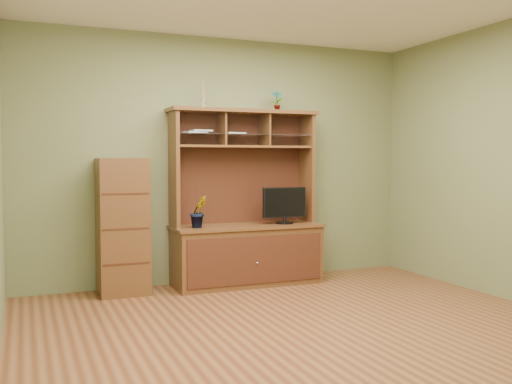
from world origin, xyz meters
TOP-DOWN VIEW (x-y plane):
  - room at (0.00, 0.00)m, footprint 4.54×4.04m
  - media_hutch at (0.17, 1.73)m, footprint 1.66×0.61m
  - monitor at (0.59, 1.65)m, footprint 0.51×0.20m
  - orchid_plant at (-0.39, 1.65)m, footprint 0.21×0.18m
  - top_plant at (0.57, 1.80)m, footprint 0.14×0.12m
  - reed_diffuser at (-0.29, 1.80)m, footprint 0.06×0.06m
  - magazines at (-0.22, 1.80)m, footprint 0.70×0.23m
  - side_cabinet at (-1.16, 1.76)m, footprint 0.49×0.45m

SIDE VIEW (x-z plane):
  - media_hutch at x=0.17m, z-range -0.43..1.47m
  - side_cabinet at x=-1.16m, z-range 0.00..1.37m
  - orchid_plant at x=-0.39m, z-range 0.65..0.99m
  - monitor at x=0.59m, z-range 0.66..1.06m
  - room at x=0.00m, z-range -0.02..2.72m
  - magazines at x=-0.22m, z-range 1.63..1.67m
  - reed_diffuser at x=-0.29m, z-range 1.87..2.16m
  - top_plant at x=0.57m, z-range 1.90..2.14m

